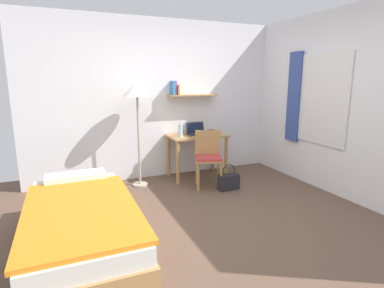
% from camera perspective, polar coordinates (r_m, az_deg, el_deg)
% --- Properties ---
extents(ground_plane, '(5.28, 5.28, 0.00)m').
position_cam_1_polar(ground_plane, '(3.69, 4.51, -14.46)').
color(ground_plane, brown).
extents(wall_back, '(4.40, 0.27, 2.60)m').
position_cam_1_polar(wall_back, '(5.20, -5.63, 8.17)').
color(wall_back, white).
rests_on(wall_back, ground_plane).
extents(wall_right, '(0.10, 4.40, 2.60)m').
position_cam_1_polar(wall_right, '(4.66, 27.32, 6.50)').
color(wall_right, white).
rests_on(wall_right, ground_plane).
extents(bed, '(0.99, 2.05, 0.54)m').
position_cam_1_polar(bed, '(3.28, -19.79, -14.07)').
color(bed, '#B2844C').
rests_on(bed, ground_plane).
extents(desk, '(0.96, 0.57, 0.73)m').
position_cam_1_polar(desk, '(5.17, 0.93, 0.18)').
color(desk, '#B2844C').
rests_on(desk, ground_plane).
extents(desk_chair, '(0.52, 0.51, 0.86)m').
position_cam_1_polar(desk_chair, '(4.72, 3.07, -2.20)').
color(desk_chair, '#B2844C').
rests_on(desk_chair, ground_plane).
extents(standing_lamp, '(0.43, 0.43, 1.61)m').
position_cam_1_polar(standing_lamp, '(4.68, -10.18, 9.17)').
color(standing_lamp, '#B2A893').
rests_on(standing_lamp, ground_plane).
extents(laptop, '(0.33, 0.21, 0.20)m').
position_cam_1_polar(laptop, '(5.17, 0.76, 2.36)').
color(laptop, '#2D2D33').
rests_on(laptop, desk).
extents(water_bottle, '(0.07, 0.07, 0.20)m').
position_cam_1_polar(water_bottle, '(4.94, -2.15, 2.48)').
color(water_bottle, silver).
rests_on(water_bottle, desk).
extents(book_stack, '(0.15, 0.20, 0.05)m').
position_cam_1_polar(book_stack, '(5.29, 3.78, 2.27)').
color(book_stack, gold).
rests_on(book_stack, desk).
extents(handbag, '(0.32, 0.13, 0.40)m').
position_cam_1_polar(handbag, '(4.69, 6.80, -6.92)').
color(handbag, '#232328').
rests_on(handbag, ground_plane).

